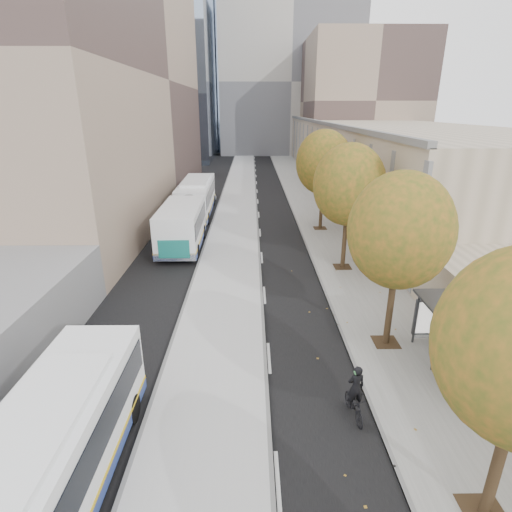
{
  "coord_description": "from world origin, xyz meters",
  "views": [
    {
      "loc": [
        -2.36,
        -2.25,
        9.87
      ],
      "look_at": [
        -2.13,
        17.6,
        2.5
      ],
      "focal_mm": 28.0,
      "sensor_mm": 36.0,
      "label": 1
    }
  ],
  "objects_px": {
    "bus_shelter": "(463,324)",
    "distant_car": "(208,193)",
    "bus_far": "(191,207)",
    "cyclist": "(355,399)"
  },
  "relations": [
    {
      "from": "bus_far",
      "to": "distant_car",
      "type": "relative_size",
      "value": 5.34
    },
    {
      "from": "bus_far",
      "to": "distant_car",
      "type": "height_order",
      "value": "bus_far"
    },
    {
      "from": "bus_far",
      "to": "cyclist",
      "type": "relative_size",
      "value": 9.55
    },
    {
      "from": "distant_car",
      "to": "bus_shelter",
      "type": "bearing_deg",
      "value": -85.97
    },
    {
      "from": "bus_shelter",
      "to": "cyclist",
      "type": "xyz_separation_m",
      "value": [
        -4.62,
        -2.42,
        -1.44
      ]
    },
    {
      "from": "cyclist",
      "to": "distant_car",
      "type": "distance_m",
      "value": 36.32
    },
    {
      "from": "bus_shelter",
      "to": "distant_car",
      "type": "xyz_separation_m",
      "value": [
        -13.15,
        32.89,
        -1.57
      ]
    },
    {
      "from": "bus_far",
      "to": "cyclist",
      "type": "distance_m",
      "value": 25.04
    },
    {
      "from": "bus_far",
      "to": "distant_car",
      "type": "distance_m",
      "value": 11.89
    },
    {
      "from": "bus_shelter",
      "to": "distant_car",
      "type": "relative_size",
      "value": 1.21
    }
  ]
}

